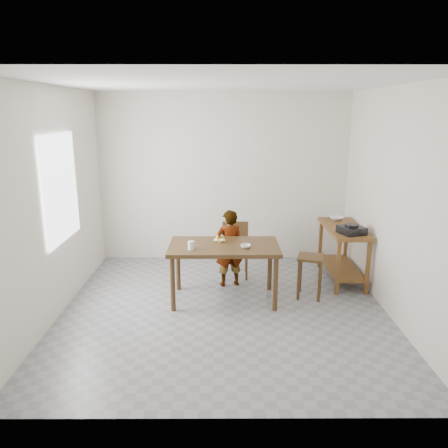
{
  "coord_description": "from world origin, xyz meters",
  "views": [
    {
      "loc": [
        -0.02,
        -5.01,
        2.41
      ],
      "look_at": [
        0.0,
        0.4,
        1.0
      ],
      "focal_mm": 35.0,
      "sensor_mm": 36.0,
      "label": 1
    }
  ],
  "objects_px": {
    "dining_table": "(224,273)",
    "child": "(229,248)",
    "dining_chair": "(235,251)",
    "stool": "(310,276)",
    "prep_counter": "(342,253)"
  },
  "relations": [
    {
      "from": "dining_table",
      "to": "child",
      "type": "relative_size",
      "value": 1.28
    },
    {
      "from": "dining_chair",
      "to": "child",
      "type": "bearing_deg",
      "value": -104.37
    },
    {
      "from": "stool",
      "to": "dining_chair",
      "type": "bearing_deg",
      "value": 142.13
    },
    {
      "from": "dining_chair",
      "to": "stool",
      "type": "bearing_deg",
      "value": -36.46
    },
    {
      "from": "prep_counter",
      "to": "child",
      "type": "bearing_deg",
      "value": -172.89
    },
    {
      "from": "child",
      "to": "dining_chair",
      "type": "relative_size",
      "value": 1.37
    },
    {
      "from": "dining_chair",
      "to": "stool",
      "type": "xyz_separation_m",
      "value": [
        0.97,
        -0.75,
        -0.11
      ]
    },
    {
      "from": "dining_table",
      "to": "prep_counter",
      "type": "xyz_separation_m",
      "value": [
        1.72,
        0.7,
        0.03
      ]
    },
    {
      "from": "child",
      "to": "dining_chair",
      "type": "distance_m",
      "value": 0.39
    },
    {
      "from": "child",
      "to": "dining_table",
      "type": "bearing_deg",
      "value": 65.8
    },
    {
      "from": "dining_table",
      "to": "dining_chair",
      "type": "relative_size",
      "value": 1.75
    },
    {
      "from": "dining_table",
      "to": "prep_counter",
      "type": "height_order",
      "value": "prep_counter"
    },
    {
      "from": "prep_counter",
      "to": "dining_chair",
      "type": "relative_size",
      "value": 1.5
    },
    {
      "from": "child",
      "to": "stool",
      "type": "relative_size",
      "value": 1.92
    },
    {
      "from": "dining_chair",
      "to": "stool",
      "type": "relative_size",
      "value": 1.4
    }
  ]
}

